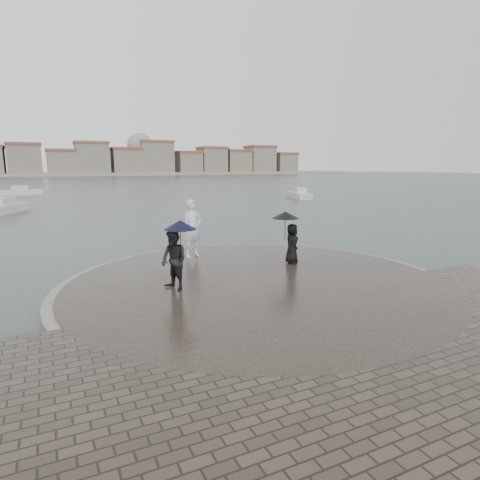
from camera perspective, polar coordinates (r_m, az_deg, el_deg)
ground at (r=10.21m, az=12.05°, el=-12.54°), size 400.00×400.00×0.00m
kerb_ring at (r=12.92m, az=2.52°, el=-6.59°), size 12.50×12.50×0.32m
quay_tip at (r=12.91m, az=2.52°, el=-6.50°), size 11.90×11.90×0.36m
statue at (r=15.99m, az=-6.78°, el=1.63°), size 0.95×0.76×2.29m
visitor_left at (r=11.85m, az=-9.19°, el=-1.79°), size 1.21×1.11×2.04m
visitor_right at (r=14.95m, az=7.07°, el=0.93°), size 1.20×1.04×1.95m
far_skyline at (r=168.09m, az=-26.27°, el=10.05°), size 260.00×20.00×37.00m
boats at (r=48.09m, az=-17.21°, el=5.81°), size 35.57×27.25×1.50m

